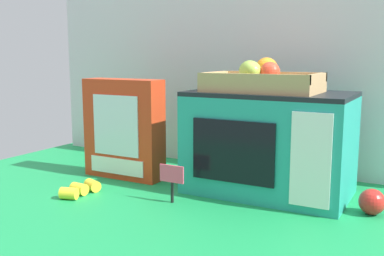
# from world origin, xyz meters

# --- Properties ---
(ground_plane) EXTENTS (1.70, 1.70, 0.00)m
(ground_plane) POSITION_xyz_m (0.00, 0.00, 0.00)
(ground_plane) COLOR #198C47
(ground_plane) RESTS_ON ground
(display_back_panel) EXTENTS (1.61, 0.03, 0.71)m
(display_back_panel) POSITION_xyz_m (0.00, 0.28, 0.36)
(display_back_panel) COLOR silver
(display_back_panel) RESTS_ON ground
(toy_microwave) EXTENTS (0.44, 0.26, 0.28)m
(toy_microwave) POSITION_xyz_m (0.14, 0.03, 0.14)
(toy_microwave) COLOR teal
(toy_microwave) RESTS_ON ground
(food_groups_crate) EXTENTS (0.30, 0.19, 0.09)m
(food_groups_crate) POSITION_xyz_m (0.12, 0.02, 0.31)
(food_groups_crate) COLOR tan
(food_groups_crate) RESTS_ON toy_microwave
(cookie_set_box) EXTENTS (0.26, 0.08, 0.31)m
(cookie_set_box) POSITION_xyz_m (-0.31, -0.03, 0.15)
(cookie_set_box) COLOR red
(cookie_set_box) RESTS_ON ground
(price_sign) EXTENTS (0.07, 0.01, 0.10)m
(price_sign) POSITION_xyz_m (-0.05, -0.18, 0.07)
(price_sign) COLOR black
(price_sign) RESTS_ON ground
(loose_toy_banana) EXTENTS (0.06, 0.13, 0.03)m
(loose_toy_banana) POSITION_xyz_m (-0.30, -0.24, 0.02)
(loose_toy_banana) COLOR yellow
(loose_toy_banana) RESTS_ON ground
(loose_toy_apple) EXTENTS (0.06, 0.06, 0.06)m
(loose_toy_apple) POSITION_xyz_m (0.42, -0.02, 0.03)
(loose_toy_apple) COLOR red
(loose_toy_apple) RESTS_ON ground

